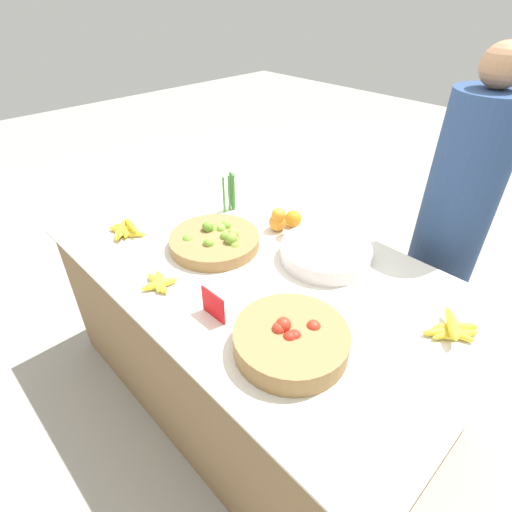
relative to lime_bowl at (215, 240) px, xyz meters
name	(u,v)px	position (x,y,z in m)	size (l,w,h in m)	color
ground_plane	(256,384)	(0.23, 0.03, -0.81)	(12.00, 12.00, 0.00)	#A39E93
market_table	(256,332)	(0.23, 0.03, -0.42)	(1.82, 1.05, 0.77)	olive
lime_bowl	(215,240)	(0.00, 0.00, 0.00)	(0.40, 0.40, 0.10)	olive
tomato_basket	(291,339)	(0.63, -0.20, 0.01)	(0.37, 0.37, 0.11)	olive
orange_pile	(283,220)	(0.11, 0.31, 0.02)	(0.17, 0.16, 0.13)	orange
metal_bowl	(325,253)	(0.40, 0.27, 0.00)	(0.38, 0.38, 0.07)	silver
price_sign	(213,305)	(0.35, -0.29, 0.02)	(0.11, 0.01, 0.11)	red
veg_bundle	(231,192)	(-0.21, 0.28, 0.06)	(0.05, 0.08, 0.19)	#4C8E42
banana_bunch_front_right	(125,230)	(-0.37, -0.24, -0.01)	(0.19, 0.15, 0.06)	yellow
banana_bunch_front_left	(159,283)	(0.07, -0.33, -0.02)	(0.15, 0.14, 0.03)	yellow
banana_bunch_front_center	(453,329)	(0.96, 0.23, -0.01)	(0.15, 0.18, 0.06)	yellow
vendor_person	(445,244)	(0.68, 0.82, -0.07)	(0.29, 0.29, 1.58)	navy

